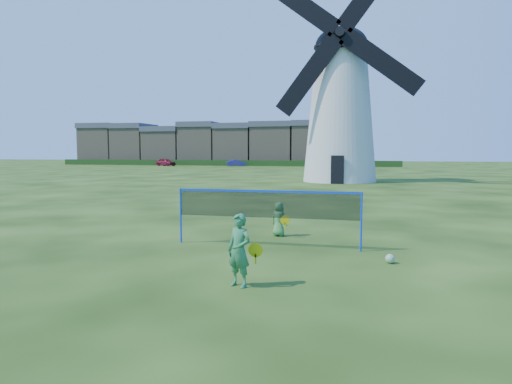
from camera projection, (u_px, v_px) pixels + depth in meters
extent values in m
plane|color=black|center=(244.00, 250.00, 12.02)|extent=(220.00, 220.00, 0.00)
ellipsoid|color=black|center=(341.00, 47.00, 38.11)|extent=(4.42, 4.42, 3.31)
cylinder|color=black|center=(341.00, 47.00, 38.11)|extent=(4.58, 4.58, 0.18)
cube|color=black|center=(337.00, 170.00, 36.10)|extent=(1.02, 0.12, 2.25)
cube|color=black|center=(339.00, 119.00, 36.35)|extent=(0.72, 0.12, 0.92)
cube|color=black|center=(340.00, 78.00, 36.53)|extent=(0.61, 0.12, 0.82)
cylinder|color=black|center=(340.00, 33.00, 35.98)|extent=(0.72, 1.23, 0.72)
cylinder|color=black|center=(343.00, 43.00, 40.51)|extent=(2.25, 0.12, 2.25)
cylinder|color=black|center=(343.00, 41.00, 40.01)|extent=(0.14, 1.84, 0.14)
cube|color=black|center=(300.00, 4.00, 36.25)|extent=(6.59, 0.10, 5.44)
cube|color=black|center=(309.00, 75.00, 36.57)|extent=(5.44, 0.10, 6.59)
cube|color=black|center=(382.00, 62.00, 35.21)|extent=(6.59, 0.10, 5.44)
cylinder|color=blue|center=(181.00, 216.00, 12.97)|extent=(0.05, 0.05, 1.55)
cylinder|color=blue|center=(361.00, 222.00, 11.82)|extent=(0.05, 0.05, 1.55)
cube|color=black|center=(267.00, 205.00, 12.36)|extent=(5.00, 0.01, 0.70)
cube|color=blue|center=(267.00, 191.00, 12.33)|extent=(5.00, 0.02, 0.06)
imported|color=#33804C|center=(239.00, 250.00, 8.74)|extent=(0.61, 0.52, 1.41)
cylinder|color=yellow|center=(256.00, 250.00, 8.85)|extent=(0.28, 0.02, 0.28)
cube|color=yellow|center=(256.00, 259.00, 8.86)|extent=(0.03, 0.02, 0.20)
imported|color=#4C9C4B|center=(279.00, 219.00, 13.98)|extent=(0.60, 0.49, 1.05)
cylinder|color=yellow|center=(285.00, 220.00, 13.72)|extent=(0.28, 0.02, 0.28)
cube|color=yellow|center=(285.00, 226.00, 13.73)|extent=(0.03, 0.02, 0.20)
sphere|color=green|center=(390.00, 259.00, 10.60)|extent=(0.22, 0.22, 0.22)
cube|color=#998566|center=(103.00, 146.00, 92.66)|extent=(6.77, 8.00, 7.03)
cube|color=#4C4C54|center=(103.00, 126.00, 92.30)|extent=(7.07, 8.40, 1.00)
cube|color=#998566|center=(134.00, 147.00, 91.09)|extent=(6.34, 8.00, 6.91)
cube|color=#4C4C54|center=(134.00, 127.00, 90.74)|extent=(6.64, 8.40, 1.00)
cube|color=#998566|center=(167.00, 148.00, 89.51)|extent=(7.03, 8.00, 6.23)
cube|color=#4C4C54|center=(166.00, 130.00, 89.19)|extent=(7.33, 8.40, 1.00)
cube|color=#998566|center=(201.00, 146.00, 87.83)|extent=(6.68, 8.00, 7.01)
cube|color=#4C4C54|center=(201.00, 125.00, 87.47)|extent=(6.98, 8.40, 1.00)
cube|color=#998566|center=(236.00, 147.00, 86.25)|extent=(6.61, 8.00, 6.66)
cube|color=#4C4C54|center=(236.00, 127.00, 85.91)|extent=(6.91, 8.40, 1.00)
cube|color=#998566|center=(274.00, 146.00, 84.57)|extent=(7.32, 8.00, 6.88)
cube|color=#4C4C54|center=(274.00, 125.00, 84.22)|extent=(7.62, 8.40, 1.00)
cube|color=#998566|center=(314.00, 146.00, 82.84)|extent=(7.04, 8.00, 6.96)
cube|color=#4C4C54|center=(314.00, 124.00, 82.49)|extent=(7.34, 8.40, 1.00)
cube|color=#193814|center=(220.00, 163.00, 80.99)|extent=(62.00, 0.80, 1.00)
imported|color=maroon|center=(166.00, 162.00, 79.35)|extent=(4.14, 2.88, 1.31)
imported|color=navy|center=(236.00, 163.00, 77.93)|extent=(3.57, 2.15, 1.11)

